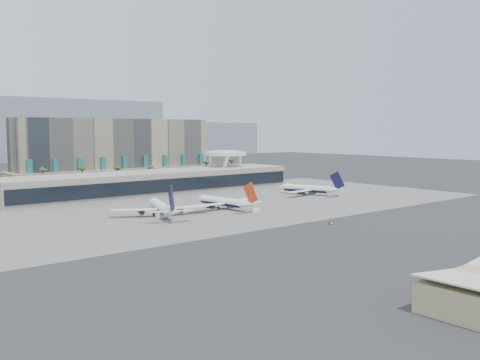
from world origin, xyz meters
TOP-DOWN VIEW (x-y plane):
  - ground at (0.00, 0.00)m, footprint 900.00×900.00m
  - apron_pad at (0.00, 55.00)m, footprint 260.00×130.00m
  - mountain_ridge at (27.88, 470.00)m, footprint 680.00×60.00m
  - hotel at (10.00, 174.41)m, footprint 140.00×30.00m
  - terminal at (0.00, 109.84)m, footprint 170.00×32.50m
  - saucer_structure at (55.00, 116.00)m, footprint 26.00×26.00m
  - palm_row at (7.00, 145.00)m, footprint 157.80×2.80m
  - airliner_left at (-39.21, 38.40)m, footprint 38.97×40.28m
  - airliner_centre at (-7.66, 37.55)m, footprint 36.64×37.90m
  - airliner_right at (59.27, 49.13)m, footprint 36.05×37.30m
  - service_vehicle_a at (-40.56, 35.49)m, footprint 5.50×3.40m
  - service_vehicle_b at (-3.84, 21.13)m, footprint 4.19×3.29m
  - taxiway_sign at (-0.89, -18.00)m, footprint 2.01×0.57m

SIDE VIEW (x-z plane):
  - ground at x=0.00m, z-range 0.00..0.00m
  - apron_pad at x=0.00m, z-range 0.00..0.06m
  - taxiway_sign at x=-0.89m, z-range 0.00..0.90m
  - service_vehicle_b at x=-3.84m, z-range 0.00..1.89m
  - service_vehicle_a at x=-40.56m, z-range 0.00..2.51m
  - airliner_centre at x=-7.66m, z-range -3.25..9.85m
  - airliner_right at x=59.27m, z-range -3.31..10.03m
  - airliner_left at x=-39.21m, z-range -3.59..10.91m
  - terminal at x=0.00m, z-range -0.73..13.77m
  - palm_row at x=7.00m, z-range 3.95..17.05m
  - hotel at x=10.00m, z-range -4.19..37.81m
  - saucer_structure at x=55.00m, z-range 7.51..29.40m
  - mountain_ridge at x=27.88m, z-range -5.11..64.89m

